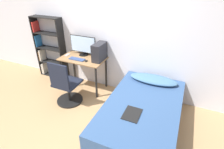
{
  "coord_description": "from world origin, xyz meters",
  "views": [
    {
      "loc": [
        1.48,
        -1.79,
        2.28
      ],
      "look_at": [
        0.38,
        0.7,
        0.75
      ],
      "focal_mm": 28.0,
      "sensor_mm": 36.0,
      "label": 1
    }
  ],
  "objects_px": {
    "office_chair": "(66,88)",
    "monitor": "(83,45)",
    "pc_tower": "(99,52)",
    "keyboard": "(77,59)",
    "bookshelf": "(48,50)",
    "bed": "(142,116)"
  },
  "relations": [
    {
      "from": "office_chair",
      "to": "monitor",
      "type": "relative_size",
      "value": 1.53
    },
    {
      "from": "pc_tower",
      "to": "office_chair",
      "type": "bearing_deg",
      "value": -119.32
    },
    {
      "from": "keyboard",
      "to": "pc_tower",
      "type": "height_order",
      "value": "pc_tower"
    },
    {
      "from": "keyboard",
      "to": "office_chair",
      "type": "bearing_deg",
      "value": -84.5
    },
    {
      "from": "bookshelf",
      "to": "keyboard",
      "type": "relative_size",
      "value": 4.31
    },
    {
      "from": "bookshelf",
      "to": "office_chair",
      "type": "bearing_deg",
      "value": -36.33
    },
    {
      "from": "bookshelf",
      "to": "pc_tower",
      "type": "height_order",
      "value": "bookshelf"
    },
    {
      "from": "office_chair",
      "to": "monitor",
      "type": "height_order",
      "value": "monitor"
    },
    {
      "from": "monitor",
      "to": "pc_tower",
      "type": "xyz_separation_m",
      "value": [
        0.45,
        -0.1,
        -0.05
      ]
    },
    {
      "from": "monitor",
      "to": "pc_tower",
      "type": "height_order",
      "value": "monitor"
    },
    {
      "from": "office_chair",
      "to": "pc_tower",
      "type": "height_order",
      "value": "pc_tower"
    },
    {
      "from": "bookshelf",
      "to": "office_chair",
      "type": "relative_size",
      "value": 1.59
    },
    {
      "from": "keyboard",
      "to": "bed",
      "type": "bearing_deg",
      "value": -20.02
    },
    {
      "from": "keyboard",
      "to": "pc_tower",
      "type": "xyz_separation_m",
      "value": [
        0.45,
        0.18,
        0.17
      ]
    },
    {
      "from": "bookshelf",
      "to": "monitor",
      "type": "distance_m",
      "value": 1.08
    },
    {
      "from": "bed",
      "to": "monitor",
      "type": "relative_size",
      "value": 3.19
    },
    {
      "from": "office_chair",
      "to": "pc_tower",
      "type": "relative_size",
      "value": 2.41
    },
    {
      "from": "keyboard",
      "to": "monitor",
      "type": "bearing_deg",
      "value": 91.52
    },
    {
      "from": "office_chair",
      "to": "bed",
      "type": "xyz_separation_m",
      "value": [
        1.56,
        -0.06,
        -0.11
      ]
    },
    {
      "from": "bed",
      "to": "monitor",
      "type": "xyz_separation_m",
      "value": [
        -1.62,
        0.87,
        0.72
      ]
    },
    {
      "from": "bed",
      "to": "keyboard",
      "type": "distance_m",
      "value": 1.79
    },
    {
      "from": "office_chair",
      "to": "bed",
      "type": "relative_size",
      "value": 0.48
    }
  ]
}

